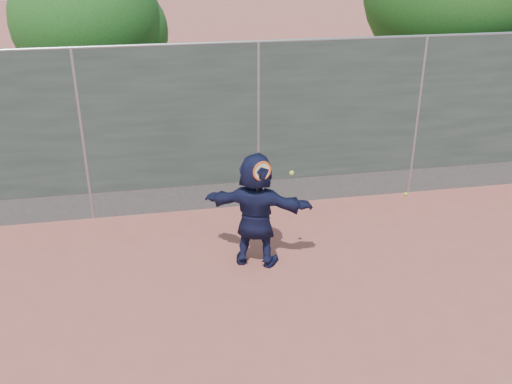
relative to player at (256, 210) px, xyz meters
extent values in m
plane|color=#9E4C42|center=(0.41, -1.51, -0.89)|extent=(80.00, 80.00, 0.00)
imported|color=#141739|center=(0.00, 0.00, 0.00)|extent=(1.73, 1.12, 1.79)
sphere|color=#B1D32E|center=(3.30, 1.84, -0.86)|extent=(0.07, 0.07, 0.07)
cube|color=#38423D|center=(0.41, 1.99, 0.86)|extent=(20.00, 0.04, 2.50)
cube|color=slate|center=(0.41, 1.99, -0.64)|extent=(20.00, 0.03, 0.50)
cylinder|color=gray|center=(0.41, 1.99, 2.11)|extent=(20.00, 0.05, 0.05)
cylinder|color=gray|center=(-2.59, 1.99, 0.61)|extent=(0.06, 0.06, 3.00)
cylinder|color=gray|center=(0.41, 1.99, 0.61)|extent=(0.06, 0.06, 3.00)
cylinder|color=gray|center=(3.41, 1.99, 0.61)|extent=(0.06, 0.06, 3.00)
torus|color=#D54B14|center=(0.05, -0.20, 0.71)|extent=(0.29, 0.12, 0.29)
cylinder|color=beige|center=(0.05, -0.20, 0.71)|extent=(0.24, 0.09, 0.25)
cylinder|color=black|center=(0.00, -0.18, 0.51)|extent=(0.07, 0.13, 0.33)
sphere|color=#B1D32E|center=(0.48, -0.21, 0.65)|extent=(0.07, 0.07, 0.07)
cylinder|color=#382314|center=(4.91, 4.19, 0.41)|extent=(0.28, 0.28, 2.60)
sphere|color=#23561C|center=(5.63, 4.39, 2.34)|extent=(2.52, 2.52, 2.52)
cylinder|color=#382314|center=(-2.59, 4.99, 0.21)|extent=(0.28, 0.28, 2.20)
sphere|color=#23561C|center=(-2.59, 4.99, 2.13)|extent=(3.00, 3.00, 3.00)
sphere|color=#23561C|center=(-1.99, 5.19, 1.83)|extent=(2.10, 2.10, 2.10)
cone|color=#387226|center=(0.66, 1.87, -0.76)|extent=(0.03, 0.03, 0.26)
cone|color=#387226|center=(0.96, 1.89, -0.74)|extent=(0.03, 0.03, 0.30)
cone|color=#387226|center=(0.31, 1.85, -0.78)|extent=(0.03, 0.03, 0.22)
camera|label=1|loc=(-1.40, -7.45, 3.80)|focal=40.00mm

